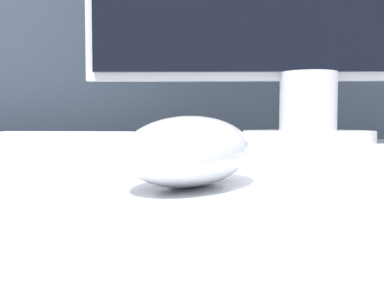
# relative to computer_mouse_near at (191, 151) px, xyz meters

# --- Properties ---
(partition_panel) EXTENTS (5.00, 0.03, 1.15)m
(partition_panel) POSITION_rel_computer_mouse_near_xyz_m (0.06, 0.71, -0.18)
(partition_panel) COLOR #333D4C
(partition_panel) RESTS_ON ground_plane
(computer_mouse_near) EXTENTS (0.10, 0.12, 0.04)m
(computer_mouse_near) POSITION_rel_computer_mouse_near_xyz_m (0.00, 0.00, 0.00)
(computer_mouse_near) COLOR silver
(computer_mouse_near) RESTS_ON desk
(keyboard) EXTENTS (0.38, 0.15, 0.02)m
(keyboard) POSITION_rel_computer_mouse_near_xyz_m (-0.03, 0.16, -0.01)
(keyboard) COLOR silver
(keyboard) RESTS_ON desk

